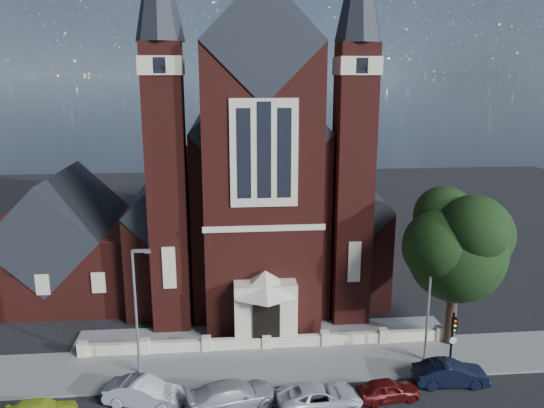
{
  "coord_description": "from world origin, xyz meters",
  "views": [
    {
      "loc": [
        -2.6,
        -25.73,
        17.87
      ],
      "look_at": [
        0.88,
        12.0,
        8.67
      ],
      "focal_mm": 35.0,
      "sensor_mm": 36.0,
      "label": 1
    }
  ],
  "objects_px": {
    "car_white_suv": "(320,397)",
    "car_silver_a": "(145,393)",
    "parish_hall": "(65,246)",
    "street_lamp_left": "(137,305)",
    "car_dark_red": "(388,390)",
    "street_lamp_right": "(431,294)",
    "car_navy": "(450,373)",
    "traffic_signal": "(453,335)",
    "car_silver_b": "(232,396)",
    "church": "(252,182)",
    "street_tree": "(461,248)"
  },
  "relations": [
    {
      "from": "car_white_suv",
      "to": "car_silver_a",
      "type": "bearing_deg",
      "value": 77.72
    },
    {
      "from": "parish_hall",
      "to": "street_lamp_left",
      "type": "xyz_separation_m",
      "value": [
        8.09,
        -14.0,
        0.59
      ]
    },
    {
      "from": "street_lamp_left",
      "to": "car_dark_red",
      "type": "distance_m",
      "value": 15.3
    },
    {
      "from": "car_silver_a",
      "to": "car_white_suv",
      "type": "xyz_separation_m",
      "value": [
        9.63,
        -1.18,
        -0.07
      ]
    },
    {
      "from": "street_lamp_right",
      "to": "car_navy",
      "type": "bearing_deg",
      "value": -81.16
    },
    {
      "from": "traffic_signal",
      "to": "car_dark_red",
      "type": "relative_size",
      "value": 1.1
    },
    {
      "from": "car_white_suv",
      "to": "car_silver_b",
      "type": "bearing_deg",
      "value": 79.35
    },
    {
      "from": "traffic_signal",
      "to": "car_silver_b",
      "type": "relative_size",
      "value": 0.76
    },
    {
      "from": "church",
      "to": "car_silver_b",
      "type": "relative_size",
      "value": 6.65
    },
    {
      "from": "parish_hall",
      "to": "car_navy",
      "type": "bearing_deg",
      "value": -32.24
    },
    {
      "from": "street_tree",
      "to": "car_silver_a",
      "type": "xyz_separation_m",
      "value": [
        -19.84,
        -4.82,
        -6.22
      ]
    },
    {
      "from": "church",
      "to": "street_lamp_right",
      "type": "xyz_separation_m",
      "value": [
        10.09,
        -18.94,
        -3.59
      ]
    },
    {
      "from": "street_lamp_left",
      "to": "car_white_suv",
      "type": "bearing_deg",
      "value": -22.61
    },
    {
      "from": "parish_hall",
      "to": "street_tree",
      "type": "bearing_deg",
      "value": -23.26
    },
    {
      "from": "car_silver_a",
      "to": "street_lamp_right",
      "type": "bearing_deg",
      "value": -63.91
    },
    {
      "from": "car_silver_b",
      "to": "car_navy",
      "type": "distance_m",
      "value": 12.96
    },
    {
      "from": "car_navy",
      "to": "street_tree",
      "type": "bearing_deg",
      "value": -21.87
    },
    {
      "from": "traffic_signal",
      "to": "parish_hall",
      "type": "bearing_deg",
      "value": 150.02
    },
    {
      "from": "traffic_signal",
      "to": "car_white_suv",
      "type": "relative_size",
      "value": 0.84
    },
    {
      "from": "parish_hall",
      "to": "car_navy",
      "type": "xyz_separation_m",
      "value": [
        26.51,
        -16.73,
        -3.3
      ]
    },
    {
      "from": "church",
      "to": "street_lamp_right",
      "type": "height_order",
      "value": "church"
    },
    {
      "from": "traffic_signal",
      "to": "car_silver_a",
      "type": "height_order",
      "value": "traffic_signal"
    },
    {
      "from": "parish_hall",
      "to": "street_lamp_right",
      "type": "xyz_separation_m",
      "value": [
        26.09,
        -14.0,
        0.59
      ]
    },
    {
      "from": "street_tree",
      "to": "car_navy",
      "type": "distance_m",
      "value": 7.94
    },
    {
      "from": "car_silver_b",
      "to": "car_white_suv",
      "type": "relative_size",
      "value": 1.1
    },
    {
      "from": "car_silver_a",
      "to": "car_dark_red",
      "type": "height_order",
      "value": "car_silver_a"
    },
    {
      "from": "car_white_suv",
      "to": "car_dark_red",
      "type": "bearing_deg",
      "value": -89.35
    },
    {
      "from": "street_tree",
      "to": "street_lamp_right",
      "type": "height_order",
      "value": "street_tree"
    },
    {
      "from": "car_silver_a",
      "to": "car_navy",
      "type": "bearing_deg",
      "value": -72.84
    },
    {
      "from": "car_dark_red",
      "to": "car_silver_b",
      "type": "bearing_deg",
      "value": 82.9
    },
    {
      "from": "car_silver_a",
      "to": "car_navy",
      "type": "distance_m",
      "value": 17.76
    },
    {
      "from": "traffic_signal",
      "to": "car_navy",
      "type": "xyz_separation_m",
      "value": [
        -0.49,
        -1.15,
        -1.87
      ]
    },
    {
      "from": "parish_hall",
      "to": "street_lamp_left",
      "type": "distance_m",
      "value": 16.18
    },
    {
      "from": "street_lamp_right",
      "to": "car_dark_red",
      "type": "bearing_deg",
      "value": -133.97
    },
    {
      "from": "church",
      "to": "traffic_signal",
      "type": "distance_m",
      "value": 23.94
    },
    {
      "from": "street_lamp_right",
      "to": "car_dark_red",
      "type": "height_order",
      "value": "street_lamp_right"
    },
    {
      "from": "car_navy",
      "to": "car_silver_a",
      "type": "bearing_deg",
      "value": 94.53
    },
    {
      "from": "street_lamp_right",
      "to": "car_white_suv",
      "type": "xyz_separation_m",
      "value": [
        -7.7,
        -4.29,
        -3.93
      ]
    },
    {
      "from": "church",
      "to": "car_silver_b",
      "type": "xyz_separation_m",
      "value": [
        -2.39,
        -22.78,
        -7.42
      ]
    },
    {
      "from": "street_lamp_left",
      "to": "street_lamp_right",
      "type": "height_order",
      "value": "same"
    },
    {
      "from": "street_tree",
      "to": "street_lamp_right",
      "type": "xyz_separation_m",
      "value": [
        -2.51,
        -1.71,
        -2.36
      ]
    },
    {
      "from": "traffic_signal",
      "to": "car_silver_a",
      "type": "bearing_deg",
      "value": -175.19
    },
    {
      "from": "car_navy",
      "to": "car_white_suv",
      "type": "bearing_deg",
      "value": 104.2
    },
    {
      "from": "church",
      "to": "street_lamp_left",
      "type": "bearing_deg",
      "value": -112.66
    },
    {
      "from": "street_tree",
      "to": "traffic_signal",
      "type": "xyz_separation_m",
      "value": [
        -1.6,
        -3.28,
        -4.38
      ]
    },
    {
      "from": "church",
      "to": "car_white_suv",
      "type": "distance_m",
      "value": 24.54
    },
    {
      "from": "traffic_signal",
      "to": "car_dark_red",
      "type": "bearing_deg",
      "value": -153.65
    },
    {
      "from": "car_white_suv",
      "to": "parish_hall",
      "type": "bearing_deg",
      "value": 39.87
    },
    {
      "from": "car_white_suv",
      "to": "car_navy",
      "type": "distance_m",
      "value": 8.27
    },
    {
      "from": "car_white_suv",
      "to": "street_tree",
      "type": "bearing_deg",
      "value": -64.84
    }
  ]
}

